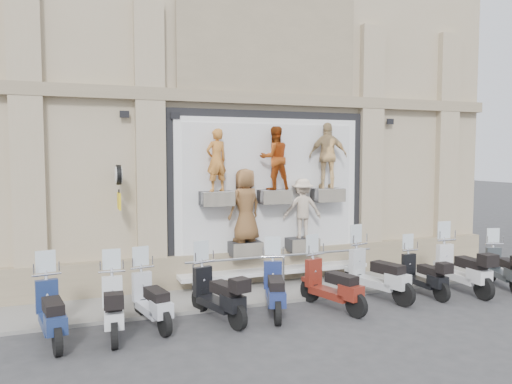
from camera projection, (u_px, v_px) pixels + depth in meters
ground at (321, 315)px, 10.61m from camera, size 90.00×90.00×0.00m
sidewalk at (282, 288)px, 12.57m from camera, size 16.00×2.20×0.08m
building at (224, 77)px, 16.69m from camera, size 14.00×8.60×12.00m
shop_vitrine at (275, 193)px, 13.02m from camera, size 5.60×0.86×4.30m
guard_rail at (283, 273)px, 12.44m from camera, size 5.06×0.10×0.93m
clock_sign_bracket at (119, 181)px, 11.33m from camera, size 0.10×0.80×1.02m
scooter_a at (51, 300)px, 9.02m from camera, size 0.85×2.01×1.58m
scooter_b at (113, 295)px, 9.36m from camera, size 0.66×1.92×1.54m
scooter_c at (151, 289)px, 9.87m from camera, size 0.90×1.93×1.51m
scooter_d at (218, 283)px, 10.20m from camera, size 1.09×2.01×1.57m
scooter_e at (275, 278)px, 10.62m from camera, size 1.14×2.02×1.57m
scooter_f at (332, 274)px, 10.94m from camera, size 1.09×2.04×1.59m
scooter_g at (377, 263)px, 11.76m from camera, size 1.15×2.17×1.69m
scooter_h at (423, 266)px, 12.08m from camera, size 0.56×1.75×1.41m
scooter_i at (462, 258)px, 12.34m from camera, size 0.67×2.09×1.68m
scooter_j at (504, 260)px, 12.75m from camera, size 1.09×1.85×1.45m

